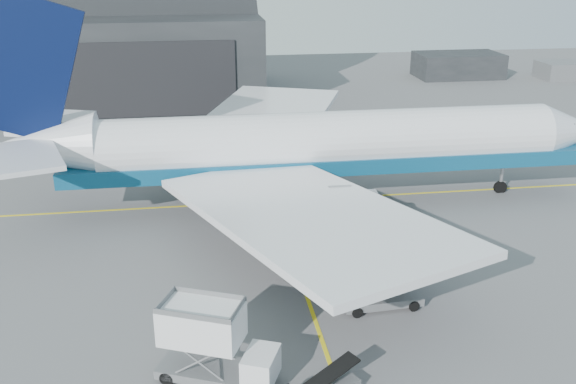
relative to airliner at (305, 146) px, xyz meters
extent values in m
plane|color=#565659|center=(-2.54, -19.20, -5.16)|extent=(200.00, 200.00, 0.00)
cube|color=yellow|center=(-2.54, 0.80, -5.15)|extent=(80.00, 0.25, 0.02)
cube|color=yellow|center=(-2.54, -21.20, -5.15)|extent=(0.25, 40.00, 0.02)
cube|color=black|center=(-24.54, 45.80, 0.84)|extent=(50.00, 28.00, 12.00)
cube|color=black|center=(-24.54, 31.70, -0.16)|extent=(42.00, 0.40, 9.50)
cube|color=black|center=(35.46, 52.80, -5.16)|extent=(14.00, 8.00, 4.00)
cube|color=slate|center=(52.46, 48.80, -5.16)|extent=(8.00, 6.00, 2.80)
cylinder|color=white|center=(2.15, 0.00, 0.30)|extent=(37.78, 5.04, 5.04)
cone|color=white|center=(23.34, 0.00, 0.30)|extent=(4.62, 5.04, 5.04)
cone|color=white|center=(-20.41, 0.00, 0.93)|extent=(7.35, 5.04, 5.04)
cube|color=black|center=(22.08, 0.00, 0.93)|extent=(2.73, 2.31, 0.73)
cube|color=navy|center=(2.15, 0.00, -1.33)|extent=(44.07, 5.09, 1.26)
cube|color=white|center=(-2.05, -12.59, -0.75)|extent=(19.35, 25.73, 1.53)
cube|color=white|center=(-2.05, 12.59, -0.75)|extent=(19.35, 25.73, 1.53)
cube|color=white|center=(-20.94, -4.72, 1.56)|extent=(6.42, 8.78, 0.37)
cube|color=white|center=(-20.94, 4.72, 1.56)|extent=(6.42, 8.78, 0.37)
cube|color=#071034|center=(-21.46, 0.00, 7.12)|extent=(9.73, 0.52, 12.09)
cylinder|color=gray|center=(1.10, -8.39, -2.43)|extent=(5.46, 2.83, 2.83)
cylinder|color=gray|center=(1.10, 8.39, -2.43)|extent=(5.46, 2.83, 2.83)
cylinder|color=#A5A5AA|center=(17.89, 0.00, -3.69)|extent=(0.29, 0.29, 2.94)
cylinder|color=black|center=(17.89, 0.00, -4.68)|extent=(1.15, 0.37, 1.15)
cylinder|color=black|center=(0.05, -3.36, -4.58)|extent=(1.36, 0.47, 1.36)
cylinder|color=black|center=(0.05, 3.36, -4.58)|extent=(1.36, 0.47, 1.36)
cube|color=slate|center=(-8.63, -23.13, -4.63)|extent=(6.13, 4.35, 0.47)
cube|color=silver|center=(-6.37, -24.11, -3.87)|extent=(2.26, 2.61, 1.52)
cube|color=black|center=(-5.71, -24.39, -3.64)|extent=(0.78, 1.69, 0.85)
cube|color=silver|center=(-9.15, -22.91, -1.93)|extent=(4.60, 3.76, 1.90)
cylinder|color=black|center=(-6.23, -23.08, -4.78)|extent=(0.81, 0.56, 0.76)
cylinder|color=black|center=(-11.03, -23.18, -4.78)|extent=(0.81, 0.56, 0.76)
cylinder|color=black|center=(-10.24, -21.35, -4.78)|extent=(0.81, 0.56, 0.76)
cube|color=black|center=(-1.92, -12.11, -4.59)|extent=(4.61, 3.47, 0.92)
cube|color=silver|center=(-1.34, -11.91, -3.77)|extent=(1.96, 2.21, 0.92)
cylinder|color=black|center=(-0.23, -12.61, -4.75)|extent=(0.99, 0.64, 0.92)
cylinder|color=black|center=(-0.90, -10.68, -4.75)|extent=(0.99, 0.64, 0.92)
cylinder|color=black|center=(-2.93, -13.55, -4.75)|extent=(0.99, 0.64, 0.92)
cylinder|color=black|center=(-3.61, -11.62, -4.75)|extent=(0.99, 0.64, 0.92)
cube|color=black|center=(-3.58, -25.40, -4.09)|extent=(4.26, 2.82, 1.18)
cylinder|color=black|center=(-2.57, -24.14, -4.88)|extent=(0.60, 0.46, 0.55)
cube|color=slate|center=(1.75, -17.56, -4.65)|extent=(5.01, 1.96, 0.50)
cube|color=black|center=(1.75, -17.56, -3.87)|extent=(5.30, 1.42, 1.43)
cube|color=black|center=(-0.30, -17.06, -4.09)|extent=(0.58, 0.48, 0.67)
cylinder|color=black|center=(3.58, -18.23, -4.82)|extent=(0.69, 0.32, 0.67)
cylinder|color=black|center=(3.49, -16.67, -4.82)|extent=(0.69, 0.32, 0.67)
cylinder|color=black|center=(0.01, -18.44, -4.82)|extent=(0.69, 0.32, 0.67)
cylinder|color=black|center=(-0.08, -16.88, -4.82)|extent=(0.69, 0.32, 0.67)
cube|color=#FF3108|center=(0.44, -17.57, -5.14)|extent=(0.38, 0.38, 0.03)
cone|color=#FF3108|center=(0.44, -17.57, -4.88)|extent=(0.38, 0.38, 0.55)
camera|label=1|loc=(-8.93, -50.57, 15.55)|focal=40.00mm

